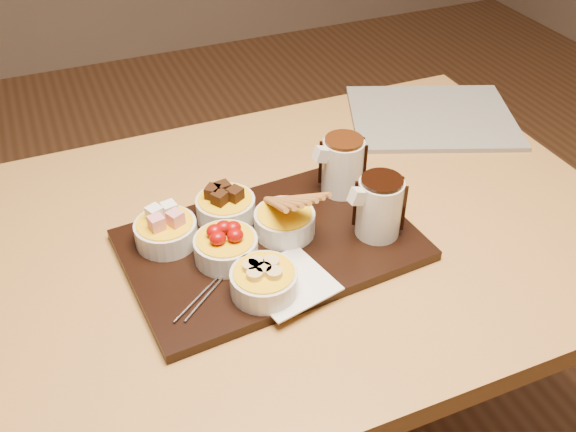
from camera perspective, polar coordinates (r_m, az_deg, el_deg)
name	(u,v)px	position (r m, az deg, el deg)	size (l,w,h in m)	color
dining_table	(278,273)	(1.15, -0.92, -5.11)	(1.20, 0.80, 0.75)	#B28242
serving_board	(271,245)	(1.05, -1.52, -2.59)	(0.46, 0.30, 0.02)	black
napkin	(288,282)	(0.97, 0.03, -5.90)	(0.12, 0.12, 0.00)	white
bowl_marshmallows	(166,233)	(1.04, -10.78, -1.47)	(0.10, 0.10, 0.04)	beige
bowl_cake	(226,208)	(1.08, -5.55, 0.67)	(0.10, 0.10, 0.04)	beige
bowl_strawberries	(226,249)	(1.00, -5.53, -2.90)	(0.10, 0.10, 0.04)	beige
bowl_biscotti	(285,223)	(1.05, -0.31, -0.62)	(0.10, 0.10, 0.04)	beige
bowl_bananas	(264,282)	(0.94, -2.14, -5.91)	(0.10, 0.10, 0.04)	beige
pitcher_dark_chocolate	(379,208)	(1.04, 8.12, 0.72)	(0.07, 0.07, 0.10)	silver
pitcher_milk_chocolate	(343,166)	(1.13, 4.87, 4.42)	(0.07, 0.07, 0.10)	silver
fondue_skewers	(227,268)	(0.99, -5.45, -4.59)	(0.26, 0.03, 0.01)	silver
newspaper	(432,117)	(1.44, 12.66, 8.59)	(0.35, 0.28, 0.01)	beige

